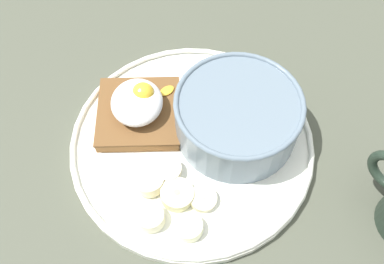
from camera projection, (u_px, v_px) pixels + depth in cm
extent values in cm
cube|color=#494C3E|center=(192.00, 150.00, 50.72)|extent=(120.00, 120.00, 2.00)
cylinder|color=white|center=(192.00, 143.00, 49.44)|extent=(27.89, 27.89, 1.00)
torus|color=white|center=(192.00, 140.00, 48.76)|extent=(27.69, 27.69, 0.60)
cylinder|color=slate|center=(237.00, 117.00, 47.47)|extent=(13.91, 13.91, 5.47)
torus|color=slate|center=(240.00, 103.00, 45.14)|extent=(14.11, 14.11, 0.60)
cylinder|color=beige|center=(237.00, 120.00, 47.98)|extent=(12.51, 12.51, 3.88)
ellipsoid|color=beige|center=(238.00, 111.00, 46.50)|extent=(11.88, 11.88, 1.20)
ellipsoid|color=#A6805C|center=(238.00, 85.00, 47.93)|extent=(1.74, 1.79, 0.65)
ellipsoid|color=#C4B691|center=(241.00, 99.00, 46.93)|extent=(1.71, 1.25, 0.67)
ellipsoid|color=tan|center=(273.00, 129.00, 44.93)|extent=(1.67, 1.70, 0.62)
cube|color=brown|center=(138.00, 110.00, 49.50)|extent=(9.85, 9.85, 0.30)
cube|color=brown|center=(139.00, 114.00, 50.07)|extent=(9.65, 9.65, 1.54)
ellipsoid|color=white|center=(137.00, 102.00, 48.11)|extent=(6.37, 5.89, 3.06)
sphere|color=yellow|center=(143.00, 94.00, 47.72)|extent=(2.57, 2.57, 2.57)
ellipsoid|color=yellow|center=(167.00, 91.00, 50.61)|extent=(2.11, 2.28, 0.36)
cylinder|color=beige|center=(177.00, 194.00, 44.88)|extent=(4.75, 4.79, 1.40)
cylinder|color=tan|center=(177.00, 192.00, 44.37)|extent=(0.85, 0.86, 0.16)
cylinder|color=#F1E9C2|center=(151.00, 218.00, 43.45)|extent=(3.99, 3.93, 1.60)
cylinder|color=#BCB697|center=(150.00, 216.00, 42.91)|extent=(0.71, 0.70, 0.18)
cylinder|color=beige|center=(168.00, 170.00, 46.32)|extent=(4.27, 4.26, 1.42)
cylinder|color=#BDAD91|center=(167.00, 167.00, 45.76)|extent=(0.77, 0.76, 0.14)
cylinder|color=beige|center=(203.00, 199.00, 44.80)|extent=(4.12, 4.12, 1.07)
cylinder|color=#B8B091|center=(203.00, 197.00, 44.43)|extent=(0.74, 0.74, 0.16)
cylinder|color=#F5E5B5|center=(150.00, 183.00, 45.51)|extent=(4.26, 4.17, 1.74)
cylinder|color=#BFB38D|center=(149.00, 180.00, 45.04)|extent=(0.75, 0.75, 0.24)
cylinder|color=#EEEFC0|center=(189.00, 227.00, 43.06)|extent=(4.16, 4.17, 1.34)
cylinder|color=#B9BA96|center=(189.00, 225.00, 42.60)|extent=(0.74, 0.75, 0.17)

